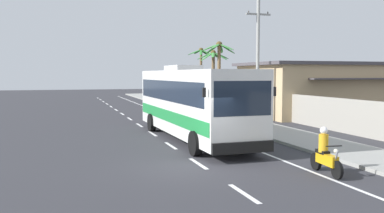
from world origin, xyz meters
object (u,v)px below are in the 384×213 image
at_px(palm_second, 201,62).
at_px(coach_bus_foreground, 192,101).
at_px(utility_pole_mid, 258,58).
at_px(roadside_building, 331,89).
at_px(palm_fourth, 213,66).
at_px(motorcycle_beside_bus, 183,112).
at_px(pedestrian_near_kerb, 198,100).
at_px(palm_third, 219,62).
at_px(motorcycle_trailing, 325,155).

bearing_deg(palm_second, coach_bus_foreground, -109.53).
distance_m(utility_pole_mid, roadside_building, 8.94).
height_order(palm_second, roadside_building, palm_second).
bearing_deg(palm_fourth, palm_second, 85.06).
distance_m(utility_pole_mid, palm_second, 20.92).
distance_m(motorcycle_beside_bus, pedestrian_near_kerb, 7.11).
height_order(pedestrian_near_kerb, palm_second, palm_second).
bearing_deg(palm_third, motorcycle_trailing, -102.10).
bearing_deg(pedestrian_near_kerb, palm_third, 141.70).
relative_size(palm_second, palm_third, 1.04).
xyz_separation_m(coach_bus_foreground, palm_third, (6.92, 14.11, 2.47)).
relative_size(motorcycle_trailing, palm_third, 0.31).
distance_m(pedestrian_near_kerb, utility_pole_mid, 9.43).
xyz_separation_m(pedestrian_near_kerb, palm_fourth, (3.89, 6.63, 3.15)).
bearing_deg(palm_fourth, palm_third, -106.41).
height_order(motorcycle_beside_bus, pedestrian_near_kerb, pedestrian_near_kerb).
height_order(motorcycle_beside_bus, palm_third, palm_third).
bearing_deg(palm_third, utility_pole_mid, -90.87).
height_order(pedestrian_near_kerb, palm_third, palm_third).
height_order(palm_fourth, roadside_building, palm_fourth).
bearing_deg(utility_pole_mid, motorcycle_beside_bus, 154.63).
distance_m(palm_fourth, roadside_building, 13.86).
height_order(motorcycle_trailing, palm_fourth, palm_fourth).
distance_m(coach_bus_foreground, pedestrian_near_kerb, 15.76).
distance_m(pedestrian_near_kerb, roadside_building, 11.39).
height_order(coach_bus_foreground, palm_third, palm_third).
height_order(utility_pole_mid, palm_fourth, utility_pole_mid).
relative_size(utility_pole_mid, palm_fourth, 1.47).
bearing_deg(palm_fourth, roadside_building, -64.73).
relative_size(coach_bus_foreground, palm_second, 1.90).
height_order(pedestrian_near_kerb, palm_fourth, palm_fourth).
bearing_deg(palm_second, palm_third, -101.62).
distance_m(utility_pole_mid, palm_fourth, 15.41).
bearing_deg(palm_second, palm_fourth, -94.94).
relative_size(coach_bus_foreground, utility_pole_mid, 1.42).
height_order(pedestrian_near_kerb, utility_pole_mid, utility_pole_mid).
bearing_deg(motorcycle_beside_bus, utility_pole_mid, -25.37).
bearing_deg(motorcycle_trailing, palm_second, 78.07).
relative_size(motorcycle_trailing, palm_second, 0.30).
height_order(utility_pole_mid, roadside_building, utility_pole_mid).
distance_m(palm_second, palm_fourth, 5.54).
bearing_deg(motorcycle_beside_bus, pedestrian_near_kerb, 62.96).
bearing_deg(utility_pole_mid, motorcycle_trailing, -107.76).
height_order(palm_second, palm_fourth, palm_second).
bearing_deg(coach_bus_foreground, palm_second, 70.47).
bearing_deg(palm_fourth, motorcycle_trailing, -103.17).
distance_m(motorcycle_beside_bus, palm_second, 20.36).
bearing_deg(coach_bus_foreground, pedestrian_near_kerb, 70.73).
bearing_deg(coach_bus_foreground, motorcycle_beside_bus, 77.02).
distance_m(motorcycle_trailing, roadside_building, 21.91).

